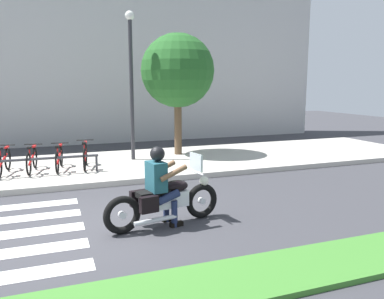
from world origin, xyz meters
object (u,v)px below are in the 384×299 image
at_px(motorcycle, 165,200).
at_px(bicycle_1, 32,160).
at_px(tree_near_rack, 178,71).
at_px(bicycle_2, 59,158).
at_px(bike_rack, 45,160).
at_px(rider, 161,181).
at_px(bicycle_3, 85,156).
at_px(street_lamp, 131,74).
at_px(bicycle_0, 3,161).

relative_size(motorcycle, bicycle_1, 1.45).
distance_m(bicycle_1, tree_near_rack, 5.36).
distance_m(motorcycle, tree_near_rack, 6.87).
xyz_separation_m(bicycle_2, bike_rack, (-0.35, -0.55, 0.07)).
xyz_separation_m(rider, bicycle_3, (-0.87, 4.79, -0.33)).
distance_m(motorcycle, street_lamp, 6.10).
distance_m(bike_rack, street_lamp, 3.71).
distance_m(rider, street_lamp, 5.99).
height_order(motorcycle, street_lamp, street_lamp).
distance_m(bicycle_2, street_lamp, 3.34).
relative_size(bicycle_1, bicycle_3, 0.97).
distance_m(bike_rack, tree_near_rack, 5.19).
xyz_separation_m(bicycle_1, tree_near_rack, (4.60, 1.22, 2.46)).
height_order(motorcycle, bike_rack, motorcycle).
height_order(street_lamp, tree_near_rack, street_lamp).
bearing_deg(bicycle_3, bicycle_1, 179.96).
height_order(bicycle_0, bike_rack, bicycle_0).
bearing_deg(bicycle_1, bicycle_2, 0.03).
distance_m(rider, bicycle_2, 5.06).
bearing_deg(bike_rack, motorcycle, -64.70).
distance_m(bicycle_0, bike_rack, 1.19).
distance_m(bicycle_1, bicycle_3, 1.41).
relative_size(rider, street_lamp, 0.31).
bearing_deg(bike_rack, street_lamp, 27.75).
distance_m(motorcycle, bicycle_1, 5.33).
height_order(bicycle_0, street_lamp, street_lamp).
height_order(bicycle_1, bike_rack, bicycle_1).
bearing_deg(bike_rack, bicycle_0, 152.26).
relative_size(bicycle_0, tree_near_rack, 0.38).
height_order(rider, bicycle_2, rider).
height_order(rider, bike_rack, rider).
bearing_deg(bicycle_1, rider, -64.62).
distance_m(bicycle_0, bicycle_2, 1.41).
bearing_deg(motorcycle, rider, -172.44).
distance_m(rider, tree_near_rack, 6.78).
relative_size(rider, bicycle_3, 0.91).
relative_size(motorcycle, bicycle_3, 1.41).
distance_m(rider, bicycle_3, 4.88).
distance_m(bicycle_3, bike_rack, 1.19).
bearing_deg(bicycle_1, bicycle_0, -179.99).
bearing_deg(rider, motorcycle, 7.56).
bearing_deg(street_lamp, bicycle_3, -152.20).
bearing_deg(bicycle_0, bicycle_1, 0.01).
relative_size(bicycle_3, tree_near_rack, 0.38).
height_order(bicycle_0, bicycle_3, bicycle_3).
bearing_deg(bicycle_1, tree_near_rack, 14.81).
xyz_separation_m(bicycle_1, bicycle_3, (1.41, -0.00, 0.02)).
bearing_deg(bicycle_3, street_lamp, 27.80).
xyz_separation_m(bike_rack, tree_near_rack, (4.25, 1.77, 2.39)).
distance_m(rider, bicycle_0, 5.65).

